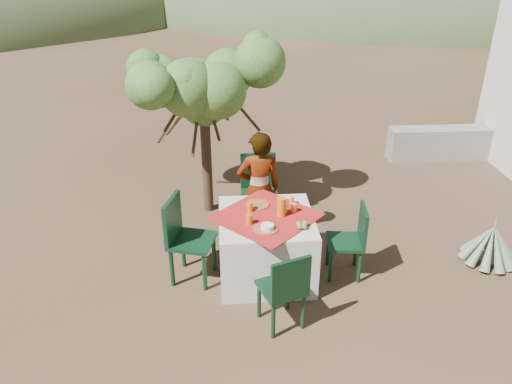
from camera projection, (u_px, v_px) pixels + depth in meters
ground at (276, 289)px, 5.46m from camera, size 160.00×160.00×0.00m
table at (266, 246)px, 5.55m from camera, size 1.30×1.30×0.76m
chair_far at (259, 188)px, 6.43m from camera, size 0.48×0.48×0.98m
chair_near at (285, 288)px, 4.72m from camera, size 0.51×0.51×0.87m
chair_left at (184, 235)px, 5.42m from camera, size 0.56×0.56×0.99m
chair_right at (352, 238)px, 5.51m from camera, size 0.44×0.44×0.86m
person at (259, 189)px, 6.01m from camera, size 0.57×0.40×1.46m
shrub_tree at (209, 93)px, 6.36m from camera, size 1.79×1.75×2.10m
agave at (490, 244)px, 5.83m from camera, size 0.65×0.66×0.70m
stone_wall at (464, 143)px, 8.57m from camera, size 2.60×0.35×0.55m
plate_far at (258, 205)px, 5.58m from camera, size 0.26×0.26×0.01m
plate_near at (264, 229)px, 5.12m from camera, size 0.23×0.23×0.01m
glass_far at (250, 207)px, 5.44m from camera, size 0.07×0.07×0.11m
glass_near at (249, 219)px, 5.20m from camera, size 0.07×0.07×0.11m
juice_pitcher at (282, 207)px, 5.33m from camera, size 0.10×0.10×0.21m
bowl_plate at (267, 229)px, 5.12m from camera, size 0.22×0.22×0.01m
white_bowl at (267, 227)px, 5.10m from camera, size 0.13×0.13×0.05m
jar_left at (294, 208)px, 5.43m from camera, size 0.06×0.06×0.10m
jar_right at (292, 200)px, 5.60m from camera, size 0.05×0.05×0.09m
napkin_holder at (284, 209)px, 5.42m from camera, size 0.08×0.05×0.10m
fruit_cluster at (302, 225)px, 5.14m from camera, size 0.13×0.12×0.06m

